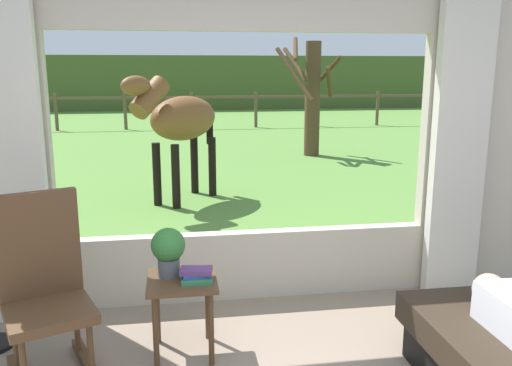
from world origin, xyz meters
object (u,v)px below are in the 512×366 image
at_px(side_table, 182,292).
at_px(pasture_tree, 312,94).
at_px(rocking_chair, 45,289).
at_px(horse, 180,120).
at_px(potted_plant, 168,249).
at_px(book_stack, 196,275).

bearing_deg(side_table, pasture_tree, 69.60).
height_order(rocking_chair, horse, horse).
distance_m(rocking_chair, potted_plant, 0.77).
relative_size(rocking_chair, potted_plant, 3.50).
distance_m(side_table, pasture_tree, 8.19).
distance_m(potted_plant, horse, 3.99).
relative_size(side_table, potted_plant, 1.63).
bearing_deg(horse, pasture_tree, -88.66).
height_order(potted_plant, book_stack, potted_plant).
bearing_deg(potted_plant, rocking_chair, -167.46).
bearing_deg(horse, potted_plant, 126.67).
xyz_separation_m(potted_plant, book_stack, (0.17, -0.12, -0.14)).
height_order(rocking_chair, potted_plant, rocking_chair).
bearing_deg(book_stack, horse, 90.31).
distance_m(rocking_chair, side_table, 0.83).
height_order(rocking_chair, side_table, rocking_chair).
bearing_deg(book_stack, potted_plant, 145.30).
relative_size(rocking_chair, side_table, 2.15).
distance_m(rocking_chair, pasture_tree, 8.59).
distance_m(book_stack, horse, 4.12).
bearing_deg(potted_plant, horse, 87.84).
distance_m(horse, pasture_tree, 4.55).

